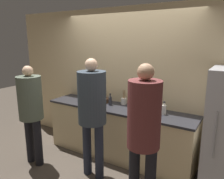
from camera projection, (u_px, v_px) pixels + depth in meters
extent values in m
plane|color=#4C4238|center=(108.00, 165.00, 3.66)|extent=(14.00, 14.00, 0.00)
cube|color=#D6BC8C|center=(127.00, 82.00, 3.92)|extent=(5.20, 0.06, 2.60)
cube|color=beige|center=(118.00, 133.00, 3.86)|extent=(2.63, 0.61, 0.88)
cube|color=#28282D|center=(118.00, 108.00, 3.76)|extent=(2.66, 0.64, 0.03)
cylinder|color=#99999E|center=(215.00, 135.00, 2.59)|extent=(0.02, 0.02, 0.60)
cylinder|color=black|center=(30.00, 139.00, 3.70)|extent=(0.13, 0.13, 0.80)
cylinder|color=black|center=(38.00, 142.00, 3.59)|extent=(0.13, 0.13, 0.80)
cylinder|color=#515B4C|center=(30.00, 98.00, 3.47)|extent=(0.38, 0.38, 0.70)
sphere|color=#DBAD89|center=(28.00, 71.00, 3.38)|extent=(0.17, 0.17, 0.17)
cylinder|color=#232838|center=(87.00, 148.00, 3.35)|extent=(0.13, 0.13, 0.87)
cylinder|color=#232838|center=(99.00, 151.00, 3.23)|extent=(0.13, 0.13, 0.87)
cylinder|color=#333D47|center=(92.00, 98.00, 3.11)|extent=(0.41, 0.41, 0.76)
sphere|color=#DBAD89|center=(91.00, 65.00, 3.00)|extent=(0.18, 0.18, 0.18)
cylinder|color=black|center=(134.00, 177.00, 2.62)|extent=(0.13, 0.13, 0.87)
cylinder|color=brown|center=(144.00, 115.00, 2.39)|extent=(0.37, 0.37, 0.76)
sphere|color=tan|center=(146.00, 72.00, 2.28)|extent=(0.18, 0.18, 0.18)
cylinder|color=#4C3323|center=(100.00, 100.00, 4.03)|extent=(0.30, 0.30, 0.08)
ellipsoid|color=yellow|center=(102.00, 97.00, 4.00)|extent=(0.15, 0.12, 0.04)
cylinder|color=silver|center=(124.00, 101.00, 3.90)|extent=(0.11, 0.11, 0.11)
cylinder|color=#99754C|center=(124.00, 96.00, 3.88)|extent=(0.01, 0.05, 0.21)
cylinder|color=#99754C|center=(125.00, 96.00, 3.87)|extent=(0.03, 0.04, 0.21)
cylinder|color=#99754C|center=(124.00, 96.00, 3.87)|extent=(0.05, 0.01, 0.21)
cylinder|color=#236033|center=(154.00, 106.00, 3.56)|extent=(0.06, 0.06, 0.15)
cylinder|color=#236033|center=(154.00, 100.00, 3.54)|extent=(0.03, 0.03, 0.05)
cylinder|color=black|center=(154.00, 98.00, 3.53)|extent=(0.03, 0.03, 0.02)
cylinder|color=#333338|center=(110.00, 101.00, 3.85)|extent=(0.06, 0.06, 0.15)
cylinder|color=#333338|center=(110.00, 96.00, 3.82)|extent=(0.03, 0.03, 0.05)
cylinder|color=black|center=(110.00, 94.00, 3.82)|extent=(0.03, 0.03, 0.02)
cylinder|color=silver|center=(164.00, 110.00, 3.37)|extent=(0.07, 0.07, 0.15)
cylinder|color=silver|center=(164.00, 104.00, 3.34)|extent=(0.03, 0.03, 0.05)
cylinder|color=black|center=(164.00, 102.00, 3.34)|extent=(0.04, 0.04, 0.02)
cylinder|color=#28282D|center=(156.00, 114.00, 3.27)|extent=(0.08, 0.08, 0.10)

